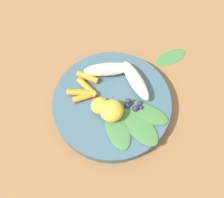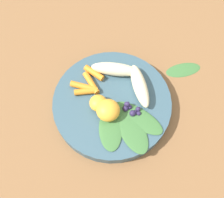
{
  "view_description": "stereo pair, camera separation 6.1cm",
  "coord_description": "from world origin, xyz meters",
  "px_view_note": "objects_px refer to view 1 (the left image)",
  "views": [
    {
      "loc": [
        0.24,
        0.11,
        0.59
      ],
      "look_at": [
        0.0,
        0.0,
        0.04
      ],
      "focal_mm": 42.27,
      "sensor_mm": 36.0,
      "label": 1
    },
    {
      "loc": [
        0.21,
        0.16,
        0.59
      ],
      "look_at": [
        0.0,
        0.0,
        0.04
      ],
      "focal_mm": 42.27,
      "sensor_mm": 36.0,
      "label": 2
    }
  ],
  "objects_px": {
    "bowl": "(112,104)",
    "kale_leaf_stray": "(171,57)",
    "banana_peeled_right": "(136,81)",
    "orange_segment_near": "(112,111)",
    "banana_peeled_left": "(108,69)"
  },
  "relations": [
    {
      "from": "banana_peeled_left",
      "to": "kale_leaf_stray",
      "type": "distance_m",
      "value": 0.19
    },
    {
      "from": "kale_leaf_stray",
      "to": "bowl",
      "type": "bearing_deg",
      "value": -164.43
    },
    {
      "from": "banana_peeled_right",
      "to": "banana_peeled_left",
      "type": "bearing_deg",
      "value": 38.84
    },
    {
      "from": "orange_segment_near",
      "to": "kale_leaf_stray",
      "type": "bearing_deg",
      "value": 161.7
    },
    {
      "from": "bowl",
      "to": "kale_leaf_stray",
      "type": "bearing_deg",
      "value": 155.87
    },
    {
      "from": "banana_peeled_left",
      "to": "kale_leaf_stray",
      "type": "bearing_deg",
      "value": -163.77
    },
    {
      "from": "bowl",
      "to": "banana_peeled_left",
      "type": "xyz_separation_m",
      "value": [
        -0.07,
        -0.04,
        0.03
      ]
    },
    {
      "from": "banana_peeled_right",
      "to": "kale_leaf_stray",
      "type": "distance_m",
      "value": 0.15
    },
    {
      "from": "banana_peeled_right",
      "to": "bowl",
      "type": "bearing_deg",
      "value": 102.97
    },
    {
      "from": "kale_leaf_stray",
      "to": "banana_peeled_left",
      "type": "bearing_deg",
      "value": 175.02
    },
    {
      "from": "banana_peeled_right",
      "to": "orange_segment_near",
      "type": "height_order",
      "value": "orange_segment_near"
    },
    {
      "from": "banana_peeled_left",
      "to": "kale_leaf_stray",
      "type": "relative_size",
      "value": 1.23
    },
    {
      "from": "banana_peeled_right",
      "to": "orange_segment_near",
      "type": "relative_size",
      "value": 2.17
    },
    {
      "from": "banana_peeled_left",
      "to": "orange_segment_near",
      "type": "height_order",
      "value": "orange_segment_near"
    },
    {
      "from": "orange_segment_near",
      "to": "banana_peeled_left",
      "type": "bearing_deg",
      "value": -151.38
    }
  ]
}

